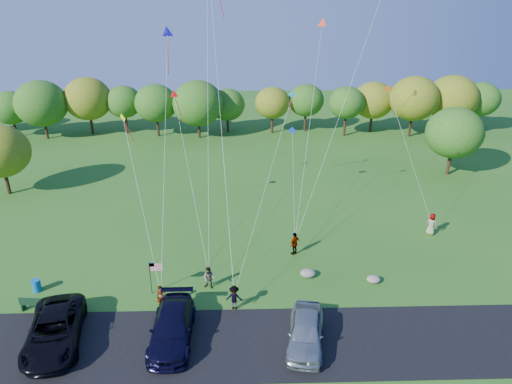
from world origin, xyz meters
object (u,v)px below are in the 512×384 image
minivan_silver (306,332)px  minivan_dark (54,330)px  flyer_a (161,297)px  park_bench (34,303)px  minivan_navy (172,327)px  flyer_b (209,278)px  trash_barrel (37,286)px  flyer_c (234,297)px  flyer_e (431,224)px  flyer_d (295,243)px

minivan_silver → minivan_dark: bearing=-171.8°
flyer_a → minivan_dark: bearing=-172.9°
minivan_dark → minivan_silver: minivan_dark is taller
minivan_dark → park_bench: (-2.46, 3.00, -0.39)m
minivan_navy → park_bench: bearing=162.0°
minivan_dark → minivan_navy: minivan_dark is taller
flyer_b → minivan_silver: bearing=-24.6°
flyer_a → park_bench: flyer_a is taller
minivan_navy → park_bench: (-9.08, 2.92, -0.36)m
minivan_dark → trash_barrel: bearing=111.0°
flyer_c → trash_barrel: size_ratio=1.94×
minivan_silver → flyer_b: size_ratio=3.05×
minivan_dark → flyer_e: size_ratio=3.29×
minivan_navy → flyer_e: flyer_e is taller
flyer_e → trash_barrel: (-29.40, -7.06, -0.51)m
flyer_e → flyer_b: bearing=59.7°
minivan_dark → park_bench: 3.90m
flyer_a → flyer_b: size_ratio=0.99×
minivan_dark → flyer_c: 10.52m
flyer_a → trash_barrel: flyer_a is taller
minivan_navy → flyer_a: 3.21m
flyer_b → park_bench: bearing=-149.8°
minivan_dark → trash_barrel: minivan_dark is taller
minivan_silver → flyer_b: (-5.81, 5.59, -0.09)m
flyer_e → trash_barrel: flyer_e is taller
minivan_silver → flyer_e: (12.03, 12.63, 0.04)m
flyer_c → flyer_e: bearing=-142.4°
minivan_silver → flyer_c: (-4.08, 3.36, -0.07)m
minivan_silver → flyer_c: size_ratio=2.96×
flyer_c → park_bench: bearing=7.0°
minivan_dark → flyer_a: minivan_dark is taller
minivan_silver → flyer_e: size_ratio=2.62×
minivan_dark → minivan_navy: size_ratio=1.08×
flyer_b → flyer_d: bearing=53.6°
minivan_navy → park_bench: minivan_navy is taller
flyer_a → flyer_e: flyer_e is taller
minivan_dark → flyer_d: bearing=21.7°
trash_barrel → minivan_navy: bearing=-27.0°
flyer_c → flyer_e: size_ratio=0.89×
flyer_d → park_bench: 18.24m
flyer_b → flyer_c: 2.83m
flyer_b → flyer_a: bearing=-126.0°
flyer_e → park_bench: size_ratio=1.05×
flyer_d → trash_barrel: (-17.79, -4.27, -0.49)m
flyer_d → minivan_silver: bearing=43.3°
flyer_e → park_bench: (-28.69, -9.13, -0.41)m
minivan_dark → minivan_navy: bearing=-10.2°
park_bench → trash_barrel: park_bench is taller
minivan_dark → flyer_a: 6.31m
minivan_dark → flyer_c: minivan_dark is taller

